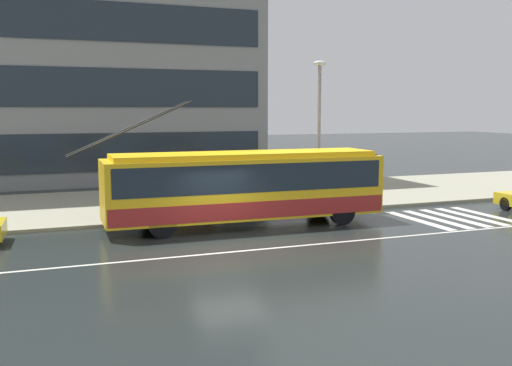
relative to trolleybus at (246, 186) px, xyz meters
name	(u,v)px	position (x,y,z in m)	size (l,w,h in m)	color
ground_plane	(230,243)	(-1.57, -2.72, -1.63)	(160.00, 160.00, 0.00)	#202626
sidewalk_slab	(171,202)	(-1.57, 6.60, -1.56)	(80.00, 10.00, 0.14)	gray
crosswalk_stripe_edge_near	(419,221)	(7.18, -1.56, -1.63)	(0.44, 4.40, 0.01)	beige
crosswalk_stripe_inner_a	(436,219)	(8.08, -1.56, -1.63)	(0.44, 4.40, 0.01)	beige
crosswalk_stripe_center	(454,218)	(8.98, -1.56, -1.63)	(0.44, 4.40, 0.01)	beige
crosswalk_stripe_inner_b	(470,216)	(9.88, -1.56, -1.63)	(0.44, 4.40, 0.01)	beige
crosswalk_stripe_edge_far	(487,215)	(10.78, -1.56, -1.63)	(0.44, 4.40, 0.01)	beige
lane_centre_line	(241,251)	(-1.57, -3.92, -1.63)	(72.00, 0.14, 0.01)	silver
trolleybus	(246,186)	(0.00, 0.00, 0.00)	(12.37, 2.74, 4.98)	yellow
bus_shelter	(188,170)	(-1.55, 3.11, 0.37)	(3.59, 1.79, 2.46)	gray
pedestrian_at_shelter	(135,173)	(-3.67, 4.43, 0.19)	(1.37, 1.37, 2.04)	#1B2F4A
pedestrian_approaching_curb	(309,170)	(4.46, 3.42, 0.11)	(1.04, 1.04, 2.01)	black
pedestrian_walking_past	(209,174)	(-0.48, 3.61, 0.09)	(1.61, 1.61, 1.92)	brown
street_lamp	(319,121)	(4.56, 2.63, 2.48)	(0.60, 0.32, 6.72)	gray
office_tower_corner_left	(69,3)	(-5.24, 20.22, 10.09)	(23.90, 12.87, 23.43)	gray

